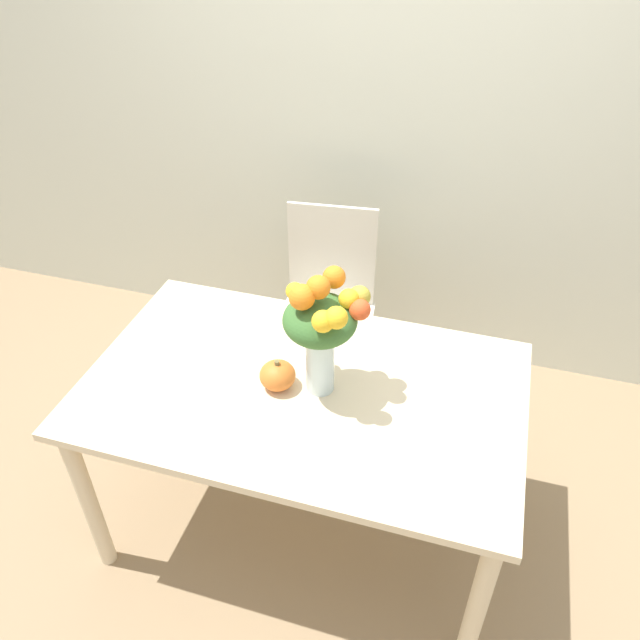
{
  "coord_description": "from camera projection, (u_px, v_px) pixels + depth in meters",
  "views": [
    {
      "loc": [
        0.49,
        -1.43,
        2.17
      ],
      "look_at": [
        0.06,
        0.01,
        1.02
      ],
      "focal_mm": 35.0,
      "sensor_mm": 36.0,
      "label": 1
    }
  ],
  "objects": [
    {
      "name": "flower_vase",
      "position": [
        322.0,
        325.0,
        1.91
      ],
      "size": [
        0.29,
        0.26,
        0.44
      ],
      "color": "silver",
      "rests_on": "dining_table"
    },
    {
      "name": "wall_back",
      "position": [
        391.0,
        85.0,
        2.66
      ],
      "size": [
        8.0,
        0.06,
        2.7
      ],
      "color": "silver",
      "rests_on": "ground_plane"
    },
    {
      "name": "pumpkin",
      "position": [
        278.0,
        375.0,
        2.04
      ],
      "size": [
        0.12,
        0.12,
        0.11
      ],
      "color": "orange",
      "rests_on": "dining_table"
    },
    {
      "name": "dining_chair_near_window",
      "position": [
        327.0,
        309.0,
        2.84
      ],
      "size": [
        0.46,
        0.46,
        0.94
      ],
      "rotation": [
        0.0,
        0.0,
        0.11
      ],
      "color": "silver",
      "rests_on": "ground_plane"
    },
    {
      "name": "dining_table",
      "position": [
        303.0,
        405.0,
        2.13
      ],
      "size": [
        1.45,
        0.89,
        0.74
      ],
      "color": "beige",
      "rests_on": "ground_plane"
    },
    {
      "name": "ground_plane",
      "position": [
        306.0,
        518.0,
        2.52
      ],
      "size": [
        12.0,
        12.0,
        0.0
      ],
      "primitive_type": "plane",
      "color": "#8E7556"
    }
  ]
}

